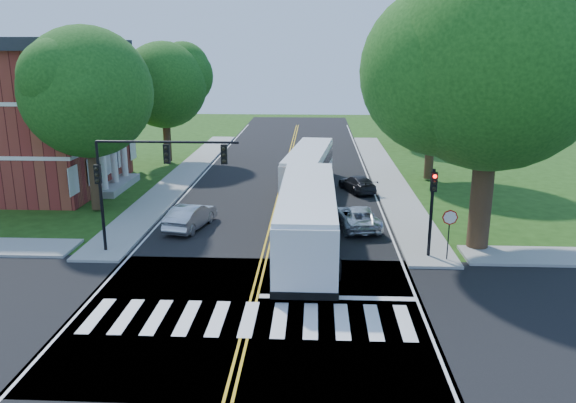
# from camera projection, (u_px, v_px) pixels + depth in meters

# --- Properties ---
(ground) EXTENTS (140.00, 140.00, 0.00)m
(ground) POSITION_uv_depth(u_px,v_px,m) (250.00, 313.00, 22.18)
(ground) COLOR #1D3F0F
(ground) RESTS_ON ground
(road) EXTENTS (14.00, 96.00, 0.01)m
(road) POSITION_uv_depth(u_px,v_px,m) (279.00, 197.00, 39.53)
(road) COLOR black
(road) RESTS_ON ground
(cross_road) EXTENTS (60.00, 12.00, 0.01)m
(cross_road) POSITION_uv_depth(u_px,v_px,m) (250.00, 313.00, 22.18)
(cross_road) COLOR black
(cross_road) RESTS_ON ground
(center_line) EXTENTS (0.36, 70.00, 0.01)m
(center_line) POSITION_uv_depth(u_px,v_px,m) (283.00, 184.00, 43.38)
(center_line) COLOR gold
(center_line) RESTS_ON road
(edge_line_w) EXTENTS (0.12, 70.00, 0.01)m
(edge_line_w) POSITION_uv_depth(u_px,v_px,m) (196.00, 183.00, 43.70)
(edge_line_w) COLOR silver
(edge_line_w) RESTS_ON road
(edge_line_e) EXTENTS (0.12, 70.00, 0.01)m
(edge_line_e) POSITION_uv_depth(u_px,v_px,m) (371.00, 185.00, 43.06)
(edge_line_e) COLOR silver
(edge_line_e) RESTS_ON road
(crosswalk) EXTENTS (12.60, 3.00, 0.01)m
(crosswalk) POSITION_uv_depth(u_px,v_px,m) (249.00, 319.00, 21.69)
(crosswalk) COLOR silver
(crosswalk) RESTS_ON road
(stop_bar) EXTENTS (6.60, 0.40, 0.01)m
(stop_bar) POSITION_uv_depth(u_px,v_px,m) (337.00, 298.00, 23.55)
(stop_bar) COLOR silver
(stop_bar) RESTS_ON road
(sidewalk_nw) EXTENTS (2.60, 40.00, 0.15)m
(sidewalk_nw) POSITION_uv_depth(u_px,v_px,m) (185.00, 174.00, 46.65)
(sidewalk_nw) COLOR gray
(sidewalk_nw) RESTS_ON ground
(sidewalk_ne) EXTENTS (2.60, 40.00, 0.15)m
(sidewalk_ne) POSITION_uv_depth(u_px,v_px,m) (386.00, 176.00, 45.86)
(sidewalk_ne) COLOR gray
(sidewalk_ne) RESTS_ON ground
(tree_ne_big) EXTENTS (10.80, 10.80, 14.91)m
(tree_ne_big) POSITION_uv_depth(u_px,v_px,m) (494.00, 59.00, 26.84)
(tree_ne_big) COLOR #392816
(tree_ne_big) RESTS_ON ground
(tree_west_near) EXTENTS (8.00, 8.00, 11.40)m
(tree_west_near) POSITION_uv_depth(u_px,v_px,m) (87.00, 93.00, 34.24)
(tree_west_near) COLOR #392816
(tree_west_near) RESTS_ON ground
(tree_west_far) EXTENTS (7.60, 7.60, 10.67)m
(tree_west_far) POSITION_uv_depth(u_px,v_px,m) (164.00, 85.00, 49.78)
(tree_west_far) COLOR #392816
(tree_west_far) RESTS_ON ground
(tree_east_mid) EXTENTS (8.40, 8.40, 11.93)m
(tree_east_mid) POSITION_uv_depth(u_px,v_px,m) (434.00, 80.00, 42.70)
(tree_east_mid) COLOR #392816
(tree_east_mid) RESTS_ON ground
(tree_east_far) EXTENTS (7.20, 7.20, 10.34)m
(tree_east_far) POSITION_uv_depth(u_px,v_px,m) (412.00, 81.00, 58.33)
(tree_east_far) COLOR #392816
(tree_east_far) RESTS_ON ground
(signal_nw) EXTENTS (7.15, 0.46, 5.66)m
(signal_nw) POSITION_uv_depth(u_px,v_px,m) (145.00, 170.00, 27.50)
(signal_nw) COLOR black
(signal_nw) RESTS_ON ground
(signal_ne) EXTENTS (0.30, 0.46, 4.40)m
(signal_ne) POSITION_uv_depth(u_px,v_px,m) (432.00, 201.00, 27.22)
(signal_ne) COLOR black
(signal_ne) RESTS_ON ground
(stop_sign) EXTENTS (0.76, 0.08, 2.53)m
(stop_sign) POSITION_uv_depth(u_px,v_px,m) (450.00, 223.00, 26.98)
(stop_sign) COLOR black
(stop_sign) RESTS_ON ground
(bus_lead) EXTENTS (3.19, 12.98, 3.36)m
(bus_lead) POSITION_uv_depth(u_px,v_px,m) (307.00, 217.00, 28.69)
(bus_lead) COLOR silver
(bus_lead) RESTS_ON road
(bus_follow) EXTENTS (3.85, 11.87, 3.02)m
(bus_follow) POSITION_uv_depth(u_px,v_px,m) (309.00, 168.00, 41.42)
(bus_follow) COLOR silver
(bus_follow) RESTS_ON road
(hatchback) EXTENTS (2.43, 4.61, 1.44)m
(hatchback) POSITION_uv_depth(u_px,v_px,m) (190.00, 216.00, 32.52)
(hatchback) COLOR #ACAEB3
(hatchback) RESTS_ON road
(suv) EXTENTS (2.78, 4.91, 1.29)m
(suv) POSITION_uv_depth(u_px,v_px,m) (357.00, 217.00, 32.65)
(suv) COLOR silver
(suv) RESTS_ON road
(dark_sedan) EXTENTS (2.93, 4.41, 1.19)m
(dark_sedan) POSITION_uv_depth(u_px,v_px,m) (357.00, 184.00, 40.97)
(dark_sedan) COLOR black
(dark_sedan) RESTS_ON road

